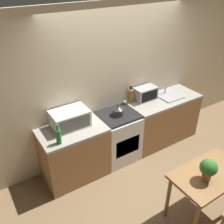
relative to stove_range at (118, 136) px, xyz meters
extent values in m
plane|color=brown|center=(0.20, -0.84, -0.45)|extent=(16.00, 16.00, 0.00)
cube|color=beige|center=(0.20, 0.34, 0.85)|extent=(10.00, 0.06, 2.60)
cube|color=olive|center=(-0.83, 0.00, -0.02)|extent=(1.01, 0.62, 0.86)
cube|color=#9E998E|center=(-0.83, 0.00, 0.43)|extent=(1.01, 0.62, 0.04)
cube|color=olive|center=(1.02, 0.00, -0.02)|extent=(1.40, 0.62, 0.86)
cube|color=#9E998E|center=(1.02, 0.00, 0.43)|extent=(1.40, 0.62, 0.04)
cube|color=silver|center=(0.00, 0.00, -0.02)|extent=(0.64, 0.62, 0.86)
cube|color=black|center=(0.00, 0.00, 0.43)|extent=(0.62, 0.57, 0.04)
cube|color=black|center=(0.00, -0.30, -0.02)|extent=(0.46, 0.02, 0.32)
cylinder|color=#2D2D2D|center=(-0.01, -0.01, 0.51)|extent=(0.18, 0.18, 0.11)
cone|color=#2D2D2D|center=(-0.01, -0.01, 0.58)|extent=(0.17, 0.17, 0.05)
sphere|color=black|center=(-0.01, -0.01, 0.62)|extent=(0.03, 0.03, 0.03)
cube|color=silver|center=(-0.80, 0.11, 0.59)|extent=(0.55, 0.37, 0.27)
cube|color=black|center=(-0.80, -0.07, 0.59)|extent=(0.48, 0.01, 0.21)
cylinder|color=#1E662D|center=(-1.11, -0.20, 0.56)|extent=(0.07, 0.07, 0.21)
cylinder|color=#1E662D|center=(-1.11, -0.20, 0.71)|extent=(0.03, 0.03, 0.08)
cube|color=brown|center=(0.41, 0.22, 0.58)|extent=(0.08, 0.08, 0.25)
cylinder|color=black|center=(0.39, 0.22, 0.73)|extent=(0.01, 0.01, 0.07)
cylinder|color=black|center=(0.41, 0.22, 0.73)|extent=(0.01, 0.01, 0.07)
cylinder|color=black|center=(0.43, 0.22, 0.73)|extent=(0.01, 0.01, 0.07)
cube|color=#999BA0|center=(0.70, 0.17, 0.57)|extent=(0.40, 0.24, 0.24)
cube|color=black|center=(0.70, 0.05, 0.57)|extent=(0.36, 0.01, 0.19)
cube|color=#999BA0|center=(1.16, 0.00, 0.46)|extent=(0.41, 0.38, 0.02)
cylinder|color=#999BA0|center=(1.16, 0.13, 0.58)|extent=(0.03, 0.03, 0.22)
cube|color=brown|center=(0.30, -1.63, 0.30)|extent=(0.98, 0.58, 0.04)
cylinder|color=brown|center=(-0.13, -1.85, -0.09)|extent=(0.05, 0.05, 0.72)
cylinder|color=brown|center=(-0.13, -1.40, -0.09)|extent=(0.05, 0.05, 0.72)
cylinder|color=brown|center=(0.73, -1.40, -0.09)|extent=(0.05, 0.05, 0.72)
cylinder|color=#9E5B3D|center=(0.18, -1.66, 0.37)|extent=(0.11, 0.11, 0.10)
sphere|color=#2D6B28|center=(0.18, -1.66, 0.50)|extent=(0.21, 0.21, 0.21)
camera|label=1|loc=(-1.97, -2.89, 2.60)|focal=40.00mm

